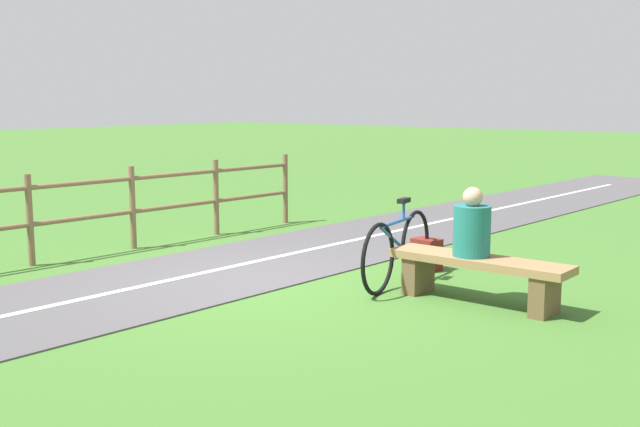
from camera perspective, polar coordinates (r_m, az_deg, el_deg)
ground_plane at (r=8.69m, az=-4.67°, el=-4.91°), size 80.00×80.00×0.00m
bench at (r=7.81m, az=11.56°, el=-4.16°), size 1.84×0.45×0.47m
person_seated at (r=7.77m, az=11.10°, el=-1.02°), size 0.37×0.37×0.69m
bicycle at (r=8.41m, az=5.73°, el=-2.62°), size 0.33×1.73×0.93m
backpack at (r=9.23m, az=7.85°, el=-3.00°), size 0.34×0.31×0.37m
fence_roadside at (r=9.92m, az=-20.57°, el=0.07°), size 0.56×8.80×1.12m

